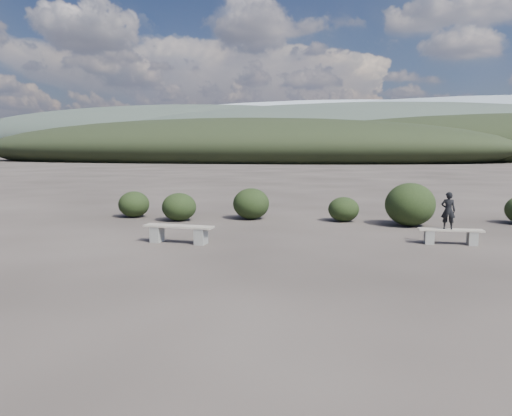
# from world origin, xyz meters

# --- Properties ---
(ground) EXTENTS (1200.00, 1200.00, 0.00)m
(ground) POSITION_xyz_m (0.00, 0.00, 0.00)
(ground) COLOR #2B2521
(ground) RESTS_ON ground
(bench_left) EXTENTS (2.03, 0.55, 0.50)m
(bench_left) POSITION_xyz_m (-2.95, 3.92, 0.30)
(bench_left) COLOR gray
(bench_left) RESTS_ON ground
(bench_right) EXTENTS (1.72, 0.42, 0.43)m
(bench_right) POSITION_xyz_m (4.47, 5.33, 0.26)
(bench_right) COLOR gray
(bench_right) RESTS_ON ground
(seated_person) EXTENTS (0.41, 0.31, 1.03)m
(seated_person) POSITION_xyz_m (4.37, 5.33, 0.94)
(seated_person) COLOR black
(seated_person) RESTS_ON bench_right
(shrub_a) EXTENTS (1.25, 1.25, 1.03)m
(shrub_a) POSITION_xyz_m (-4.51, 8.02, 0.51)
(shrub_a) COLOR black
(shrub_a) RESTS_ON ground
(shrub_b) EXTENTS (1.36, 1.36, 1.17)m
(shrub_b) POSITION_xyz_m (-2.02, 9.01, 0.58)
(shrub_b) COLOR black
(shrub_b) RESTS_ON ground
(shrub_c) EXTENTS (1.12, 1.12, 0.89)m
(shrub_c) POSITION_xyz_m (1.39, 9.14, 0.45)
(shrub_c) COLOR black
(shrub_c) RESTS_ON ground
(shrub_d) EXTENTS (1.69, 1.69, 1.48)m
(shrub_d) POSITION_xyz_m (3.65, 8.57, 0.74)
(shrub_d) COLOR black
(shrub_d) RESTS_ON ground
(shrub_f) EXTENTS (1.18, 1.18, 1.00)m
(shrub_f) POSITION_xyz_m (-6.57, 8.59, 0.50)
(shrub_f) COLOR black
(shrub_f) RESTS_ON ground
(mountain_ridges) EXTENTS (500.00, 400.00, 56.00)m
(mountain_ridges) POSITION_xyz_m (-7.48, 339.06, 10.84)
(mountain_ridges) COLOR black
(mountain_ridges) RESTS_ON ground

